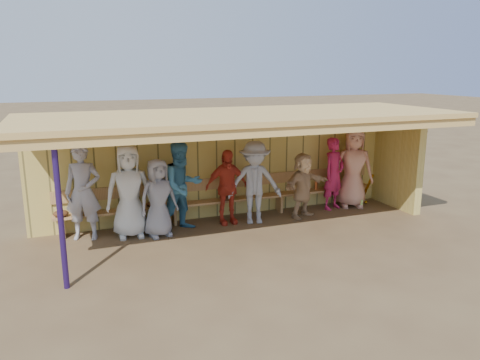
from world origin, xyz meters
name	(u,v)px	position (x,y,z in m)	size (l,w,h in m)	color
ground	(246,232)	(0.00, 0.00, 0.00)	(90.00, 90.00, 0.00)	brown
player_a	(83,192)	(-3.17, 0.81, 0.97)	(0.71, 0.46, 1.94)	#98969E
player_b	(129,191)	(-2.30, 0.61, 0.95)	(0.93, 0.61, 1.91)	silver
player_c	(182,186)	(-1.20, 0.61, 0.96)	(0.93, 0.72, 1.91)	teal
player_d	(227,187)	(-0.18, 0.69, 0.83)	(0.97, 0.41, 1.66)	red
player_e	(255,183)	(0.41, 0.52, 0.92)	(1.19, 0.68, 1.84)	#989BA1
player_f	(303,185)	(1.61, 0.51, 0.75)	(1.40, 0.45, 1.51)	tan
player_g	(334,174)	(2.62, 0.81, 0.88)	(0.64, 0.42, 1.76)	#B41C49
player_h	(353,168)	(3.17, 0.81, 0.99)	(0.96, 0.63, 1.97)	tan
player_extra	(158,198)	(-1.75, 0.43, 0.81)	(0.79, 0.51, 1.62)	gray
dugout_structure	(251,147)	(0.39, 0.69, 1.69)	(8.80, 3.20, 2.50)	#D3B85A
bench	(228,195)	(0.00, 1.12, 0.53)	(7.60, 0.34, 0.93)	tan
dugout_equipment	(196,201)	(-0.81, 0.99, 0.49)	(7.49, 0.62, 0.80)	orange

